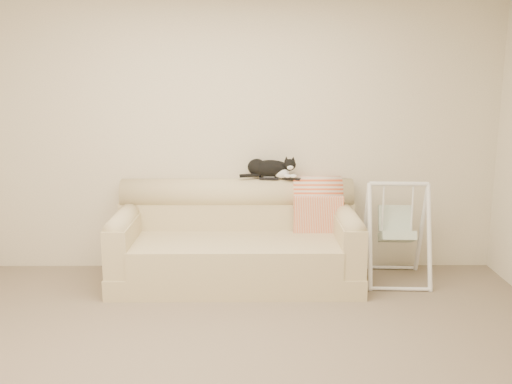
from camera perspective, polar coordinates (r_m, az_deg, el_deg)
ground_plane at (r=3.86m, az=-3.12°, el=-17.18°), size 5.00×5.00×0.00m
room_shell at (r=3.39m, az=-3.41°, el=6.03°), size 5.04×4.04×2.60m
sofa at (r=5.21m, az=-1.95°, el=-5.11°), size 2.20×0.93×0.90m
remote_a at (r=5.30m, az=1.31°, el=1.40°), size 0.18×0.06×0.03m
remote_b at (r=5.30m, az=3.57°, el=1.35°), size 0.17×0.11×0.02m
tuxedo_cat at (r=5.31m, az=1.43°, el=2.39°), size 0.53×0.23×0.21m
throw_blanket at (r=5.37m, az=6.11°, el=-0.54°), size 0.45×0.38×0.58m
baby_swing at (r=5.33m, az=13.85°, el=-3.84°), size 0.59×0.62×0.93m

